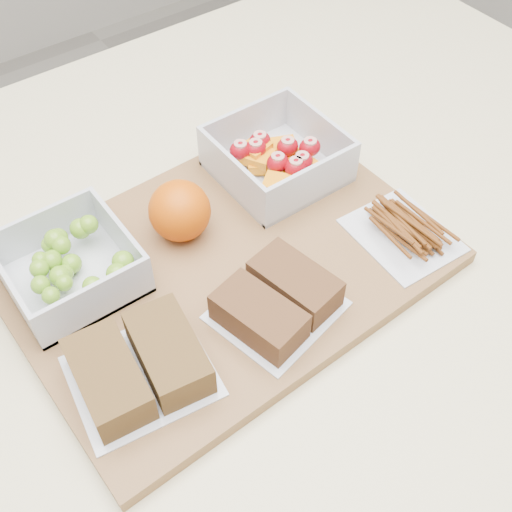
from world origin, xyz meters
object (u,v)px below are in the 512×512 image
Objects in this scene: sandwich_bag_left at (139,366)px; sandwich_bag_center at (277,301)px; grape_container at (71,265)px; fruit_container at (277,159)px; pretzel_bag at (404,228)px; cutting_board at (227,265)px; orange at (180,211)px.

sandwich_bag_center is at bearing -5.65° from sandwich_bag_left.
fruit_container is at bearing 1.38° from grape_container.
pretzel_bag is (0.30, -0.15, -0.01)m from grape_container.
cutting_board is 0.08m from sandwich_bag_center.
sandwich_bag_left is 1.16× the size of pretzel_bag.
cutting_board is at bearing -74.93° from orange.
cutting_board is 3.26× the size of sandwich_bag_center.
fruit_container is at bearing 29.84° from cutting_board.
sandwich_bag_left is at bearing -133.63° from orange.
fruit_container is (0.25, 0.01, -0.00)m from grape_container.
orange is 0.23m from pretzel_bag.
orange is at bearing 97.53° from sandwich_bag_center.
cutting_board is at bearing -148.53° from fruit_container.
cutting_board is 3.68× the size of pretzel_bag.
grape_container is (-0.13, 0.07, 0.03)m from cutting_board.
cutting_board is 3.27× the size of fruit_container.
orange is (0.12, -0.01, 0.01)m from grape_container.
sandwich_bag_left reaches higher than sandwich_bag_center.
orange reaches higher than pretzel_bag.
sandwich_bag_left is at bearing -155.30° from cutting_board.
fruit_container reaches higher than sandwich_bag_left.
sandwich_bag_center is at bearing -127.22° from fruit_container.
grape_container is at bearing -178.62° from fruit_container.
pretzel_bag is at bearing -26.29° from grape_container.
sandwich_bag_center is (0.14, -0.15, -0.00)m from grape_container.
grape_container reaches higher than cutting_board.
fruit_container reaches higher than sandwich_bag_center.
sandwich_bag_center is 1.13× the size of pretzel_bag.
orange reaches higher than fruit_container.
fruit_container is 2.00× the size of orange.
fruit_container is 1.00× the size of sandwich_bag_center.
sandwich_bag_center is (0.02, -0.14, -0.02)m from orange.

